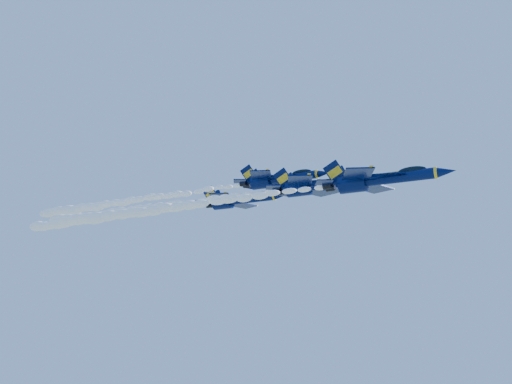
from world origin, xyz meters
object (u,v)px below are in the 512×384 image
at_px(jet_lead, 378,179).
at_px(jet_third, 279,179).
at_px(jet_second, 320,185).
at_px(jet_fourth, 239,200).

xyz_separation_m(jet_lead, jet_third, (-22.11, 17.40, 7.27)).
height_order(jet_lead, jet_second, jet_second).
bearing_deg(jet_lead, jet_fourth, 144.37).
bearing_deg(jet_third, jet_lead, -38.20).
distance_m(jet_second, jet_fourth, 25.83).
height_order(jet_lead, jet_third, jet_third).
xyz_separation_m(jet_third, jet_fourth, (-12.39, 7.33, -1.12)).
distance_m(jet_third, jet_fourth, 14.45).
bearing_deg(jet_second, jet_lead, -43.93).
xyz_separation_m(jet_second, jet_fourth, (-22.23, 12.91, 2.55)).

